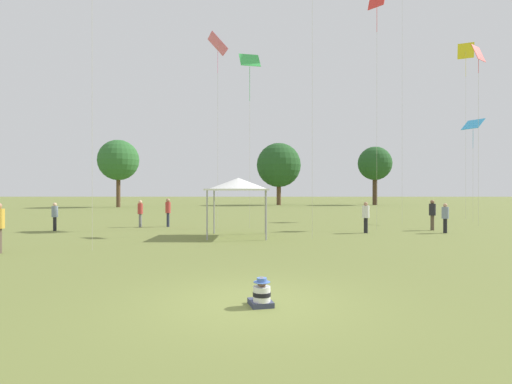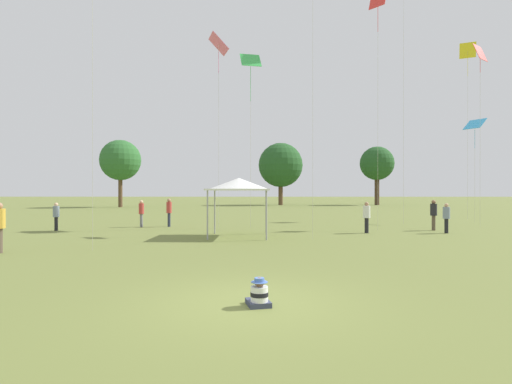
{
  "view_description": "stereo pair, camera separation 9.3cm",
  "coord_description": "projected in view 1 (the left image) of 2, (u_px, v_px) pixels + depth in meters",
  "views": [
    {
      "loc": [
        0.16,
        -7.84,
        2.2
      ],
      "look_at": [
        0.07,
        7.4,
        2.17
      ],
      "focal_mm": 28.0,
      "sensor_mm": 36.0,
      "label": 1
    },
    {
      "loc": [
        0.25,
        -7.84,
        2.2
      ],
      "look_at": [
        0.07,
        7.4,
        2.17
      ],
      "focal_mm": 28.0,
      "sensor_mm": 36.0,
      "label": 2
    }
  ],
  "objects": [
    {
      "name": "kite_6",
      "position": [
        218.0,
        47.0,
        23.71
      ],
      "size": [
        1.34,
        1.58,
        11.45
      ],
      "rotation": [
        0.0,
        0.0,
        1.1
      ],
      "color": "pink",
      "rests_on": "ground"
    },
    {
      "name": "kite_4",
      "position": [
        377.0,
        9.0,
        22.35
      ],
      "size": [
        0.91,
        0.93,
        13.4
      ],
      "rotation": [
        0.0,
        0.0,
        4.69
      ],
      "color": "red",
      "rests_on": "ground"
    },
    {
      "name": "distant_tree_2",
      "position": [
        279.0,
        165.0,
        63.0
      ],
      "size": [
        6.97,
        6.97,
        9.81
      ],
      "color": "brown",
      "rests_on": "ground"
    },
    {
      "name": "person_standing_5",
      "position": [
        432.0,
        212.0,
        22.37
      ],
      "size": [
        0.47,
        0.47,
        1.7
      ],
      "rotation": [
        0.0,
        0.0,
        3.53
      ],
      "color": "brown",
      "rests_on": "ground"
    },
    {
      "name": "kite_2",
      "position": [
        466.0,
        56.0,
        31.59
      ],
      "size": [
        1.2,
        0.73,
        13.9
      ],
      "rotation": [
        0.0,
        0.0,
        1.97
      ],
      "color": "yellow",
      "rests_on": "ground"
    },
    {
      "name": "distant_tree_0",
      "position": [
        375.0,
        164.0,
        63.14
      ],
      "size": [
        5.32,
        5.32,
        9.26
      ],
      "color": "#473323",
      "rests_on": "ground"
    },
    {
      "name": "person_standing_2",
      "position": [
        366.0,
        215.0,
        20.9
      ],
      "size": [
        0.51,
        0.51,
        1.63
      ],
      "rotation": [
        0.0,
        0.0,
        4.15
      ],
      "color": "black",
      "rests_on": "ground"
    },
    {
      "name": "distant_tree_1",
      "position": [
        118.0,
        160.0,
        54.6
      ],
      "size": [
        5.54,
        5.54,
        9.23
      ],
      "color": "brown",
      "rests_on": "ground"
    },
    {
      "name": "kite_0",
      "position": [
        250.0,
        64.0,
        23.86
      ],
      "size": [
        1.34,
        1.02,
        10.52
      ],
      "rotation": [
        0.0,
        0.0,
        5.72
      ],
      "color": "green",
      "rests_on": "ground"
    },
    {
      "name": "person_standing_6",
      "position": [
        55.0,
        214.0,
        22.03
      ],
      "size": [
        0.46,
        0.46,
        1.56
      ],
      "rotation": [
        0.0,
        0.0,
        4.06
      ],
      "color": "black",
      "rests_on": "ground"
    },
    {
      "name": "person_standing_3",
      "position": [
        140.0,
        211.0,
        24.34
      ],
      "size": [
        0.41,
        0.41,
        1.65
      ],
      "rotation": [
        0.0,
        0.0,
        0.39
      ],
      "color": "slate",
      "rests_on": "ground"
    },
    {
      "name": "person_standing_4",
      "position": [
        168.0,
        210.0,
        24.55
      ],
      "size": [
        0.36,
        0.36,
        1.74
      ],
      "rotation": [
        0.0,
        0.0,
        3.29
      ],
      "color": "#282D42",
      "rests_on": "ground"
    },
    {
      "name": "person_standing_1",
      "position": [
        445.0,
        215.0,
        20.85
      ],
      "size": [
        0.49,
        0.49,
        1.56
      ],
      "rotation": [
        0.0,
        0.0,
        4.05
      ],
      "color": "black",
      "rests_on": "ground"
    },
    {
      "name": "kite_5",
      "position": [
        473.0,
        126.0,
        27.91
      ],
      "size": [
        1.49,
        1.55,
        7.27
      ],
      "rotation": [
        0.0,
        0.0,
        4.52
      ],
      "color": "#339EDB",
      "rests_on": "ground"
    },
    {
      "name": "kite_1",
      "position": [
        479.0,
        58.0,
        24.68
      ],
      "size": [
        1.13,
        1.03,
        11.26
      ],
      "rotation": [
        0.0,
        0.0,
        6.17
      ],
      "color": "red",
      "rests_on": "ground"
    },
    {
      "name": "seated_toddler",
      "position": [
        261.0,
        295.0,
        7.6
      ],
      "size": [
        0.53,
        0.6,
        0.56
      ],
      "rotation": [
        0.0,
        0.0,
        0.25
      ],
      "color": "#383D56",
      "rests_on": "ground"
    },
    {
      "name": "canopy_tent",
      "position": [
        238.0,
        184.0,
        19.23
      ],
      "size": [
        2.97,
        2.97,
        2.84
      ],
      "rotation": [
        0.0,
        0.0,
        -0.01
      ],
      "color": "white",
      "rests_on": "ground"
    },
    {
      "name": "ground_plane",
      "position": [
        250.0,
        303.0,
        7.84
      ],
      "size": [
        300.0,
        300.0,
        0.0
      ],
      "primitive_type": "plane",
      "color": "olive"
    }
  ]
}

